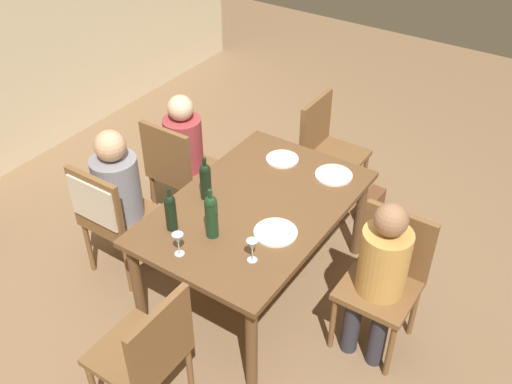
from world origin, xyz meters
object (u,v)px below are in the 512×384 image
wine_glass_near_left (252,246)px  dinner_plate_guest_left (334,175)px  wine_bottle_tall_green (206,180)px  wine_bottle_dark_red (211,215)px  chair_far_right (178,167)px  chair_near (386,272)px  wine_bottle_short_olive (171,211)px  wine_glass_centre (178,240)px  chair_left_end (148,352)px  dinner_plate_host (276,232)px  handbag (371,206)px  person_man_bearded (121,191)px  person_woman_host (186,148)px  chair_far_left (107,210)px  dinner_plate_guest_right (282,159)px  person_man_guest (381,270)px  chair_right_end (327,146)px  dining_table (256,215)px

wine_glass_near_left → dinner_plate_guest_left: (1.00, 0.00, -0.10)m
wine_bottle_tall_green → wine_bottle_dark_red: (-0.28, -0.26, 0.02)m
chair_far_right → chair_near: 1.78m
chair_near → wine_bottle_short_olive: 1.35m
chair_far_right → wine_bottle_dark_red: 1.12m
wine_glass_centre → chair_left_end: bearing=-159.2°
dinner_plate_host → handbag: (1.32, -0.10, -0.62)m
person_man_bearded → person_woman_host: bearing=90.0°
chair_far_left → wine_bottle_tall_green: 0.73m
chair_far_left → dinner_plate_guest_right: size_ratio=3.93×
chair_left_end → wine_glass_centre: chair_left_end is taller
person_woman_host → wine_glass_centre: size_ratio=7.34×
wine_glass_near_left → dinner_plate_guest_right: size_ratio=0.64×
dinner_plate_host → dinner_plate_guest_left: bearing=-1.0°
person_woman_host → wine_bottle_dark_red: 1.16m
chair_near → person_man_guest: bearing=90.0°
person_woman_host → person_man_bearded: 0.70m
wine_bottle_short_olive → dinner_plate_guest_right: bearing=-9.3°
chair_far_left → person_man_guest: size_ratio=0.83×
chair_right_end → person_man_guest: person_man_guest is taller
wine_glass_near_left → wine_glass_centre: (-0.19, 0.38, 0.00)m
person_man_guest → wine_bottle_short_olive: person_man_guest is taller
chair_far_left → chair_right_end: size_ratio=1.00×
handbag → chair_right_end: bearing=90.0°
chair_right_end → wine_glass_centre: chair_right_end is taller
dining_table → wine_glass_near_left: size_ratio=10.37×
chair_far_left → dinner_plate_guest_right: (1.00, -0.76, 0.14)m
dining_table → chair_right_end: 1.16m
chair_left_end → wine_glass_centre: bearing=20.8°
dinner_plate_guest_left → person_woman_host: bearing=99.1°
person_woman_host → chair_right_end: bearing=44.2°
dinner_plate_guest_right → chair_far_left: bearing=142.9°
wine_glass_near_left → handbag: (1.59, -0.08, -0.72)m
wine_glass_near_left → wine_glass_centre: bearing=116.5°
chair_near → wine_glass_near_left: bearing=40.5°
chair_near → wine_bottle_dark_red: wine_bottle_dark_red is taller
wine_bottle_dark_red → handbag: (1.55, -0.40, -0.77)m
wine_bottle_dark_red → wine_glass_near_left: size_ratio=2.27×
wine_glass_near_left → dinner_plate_guest_left: wine_glass_near_left is taller
wine_bottle_short_olive → dinner_plate_host: size_ratio=1.12×
person_man_bearded → dinner_plate_guest_right: (0.85, -0.76, 0.07)m
dining_table → chair_right_end: chair_right_end is taller
dining_table → person_woman_host: (0.37, 0.89, -0.00)m
wine_bottle_dark_red → handbag: bearing=-14.6°
person_man_bearded → wine_glass_near_left: (-0.12, -1.16, 0.17)m
person_woman_host → handbag: 1.55m
chair_far_right → chair_right_end: size_ratio=1.00×
chair_left_end → dinner_plate_guest_left: size_ratio=3.57×
chair_near → chair_left_end: bearing=57.1°
chair_far_left → dinner_plate_host: size_ratio=3.44×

